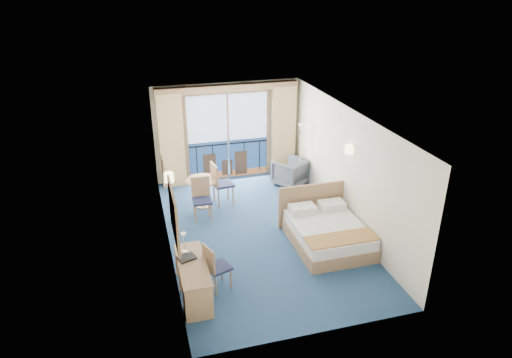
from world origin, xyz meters
name	(u,v)px	position (x,y,z in m)	size (l,w,h in m)	color
floor	(260,233)	(0.00, 0.00, 0.00)	(6.50, 6.50, 0.00)	navy
room_walls	(260,159)	(0.00, 0.00, 1.78)	(4.04, 6.54, 2.72)	white
balcony_door	(228,139)	(-0.01, 3.22, 1.14)	(2.36, 0.03, 2.52)	navy
curtain_left	(172,141)	(-1.55, 3.07, 1.28)	(0.65, 0.22, 2.55)	#D8B277
curtain_right	(283,131)	(1.55, 3.07, 1.28)	(0.65, 0.22, 2.55)	#D8B277
pelmet	(228,88)	(0.00, 3.10, 2.58)	(3.80, 0.25, 0.18)	#A07C56
mirror	(174,214)	(-1.97, -1.50, 1.55)	(0.05, 1.25, 0.95)	#A07C56
wall_print	(163,169)	(-1.97, 0.45, 1.60)	(0.04, 0.42, 0.52)	#A07C56
sconce_left	(169,177)	(-1.94, -0.60, 1.85)	(0.18, 0.18, 0.18)	#FFE7B2
sconce_right	(349,149)	(1.94, -0.15, 1.85)	(0.18, 0.18, 0.18)	#FFE7B2
bed	(327,232)	(1.25, -0.79, 0.28)	(1.60, 1.90, 1.00)	#A07C56
nightstand	(326,204)	(1.77, 0.43, 0.27)	(0.41, 0.39, 0.54)	tan
phone	(328,192)	(1.78, 0.43, 0.58)	(0.17, 0.13, 0.08)	silver
armchair	(290,172)	(1.50, 2.25, 0.37)	(0.79, 0.81, 0.74)	#434852
floor_lamp	(301,139)	(1.75, 2.18, 1.31)	(0.24, 0.24, 1.73)	silver
desk	(197,291)	(-1.74, -2.15, 0.37)	(0.50, 1.44, 0.68)	#A07C56
desk_chair	(214,265)	(-1.35, -1.70, 0.53)	(0.52, 0.52, 0.93)	#1D2245
folder	(187,258)	(-1.81, -1.58, 0.69)	(0.31, 0.23, 0.03)	black
desk_lamp	(184,239)	(-1.82, -1.39, 0.97)	(0.11, 0.11, 0.40)	silver
round_table	(202,186)	(-1.01, 1.65, 0.54)	(0.79, 0.79, 0.71)	#A07C56
table_chair_a	(219,181)	(-0.58, 1.65, 0.61)	(0.53, 0.52, 1.09)	#1D2245
table_chair_b	(201,196)	(-1.13, 1.06, 0.57)	(0.45, 0.46, 1.01)	#1D2245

